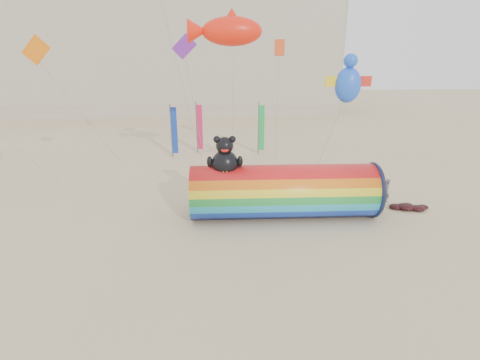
{
  "coord_description": "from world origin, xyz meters",
  "views": [
    {
      "loc": [
        -0.55,
        -20.28,
        9.99
      ],
      "look_at": [
        0.5,
        1.5,
        2.4
      ],
      "focal_mm": 28.0,
      "sensor_mm": 36.0,
      "label": 1
    }
  ],
  "objects_px": {
    "hotel_building": "(152,48)",
    "fabric_bundle": "(409,207)",
    "kite_handler": "(386,191)",
    "windsock_assembly": "(284,190)"
  },
  "relations": [
    {
      "from": "windsock_assembly",
      "to": "kite_handler",
      "type": "height_order",
      "value": "windsock_assembly"
    },
    {
      "from": "hotel_building",
      "to": "kite_handler",
      "type": "xyz_separation_m",
      "value": [
        22.64,
        -42.75,
        -9.46
      ]
    },
    {
      "from": "fabric_bundle",
      "to": "windsock_assembly",
      "type": "bearing_deg",
      "value": -175.62
    },
    {
      "from": "kite_handler",
      "to": "fabric_bundle",
      "type": "bearing_deg",
      "value": 97.09
    },
    {
      "from": "hotel_building",
      "to": "fabric_bundle",
      "type": "distance_m",
      "value": 51.01
    },
    {
      "from": "hotel_building",
      "to": "fabric_bundle",
      "type": "height_order",
      "value": "hotel_building"
    },
    {
      "from": "hotel_building",
      "to": "fabric_bundle",
      "type": "relative_size",
      "value": 23.06
    },
    {
      "from": "hotel_building",
      "to": "windsock_assembly",
      "type": "distance_m",
      "value": 47.95
    },
    {
      "from": "windsock_assembly",
      "to": "fabric_bundle",
      "type": "distance_m",
      "value": 8.68
    },
    {
      "from": "hotel_building",
      "to": "kite_handler",
      "type": "relative_size",
      "value": 35.38
    }
  ]
}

